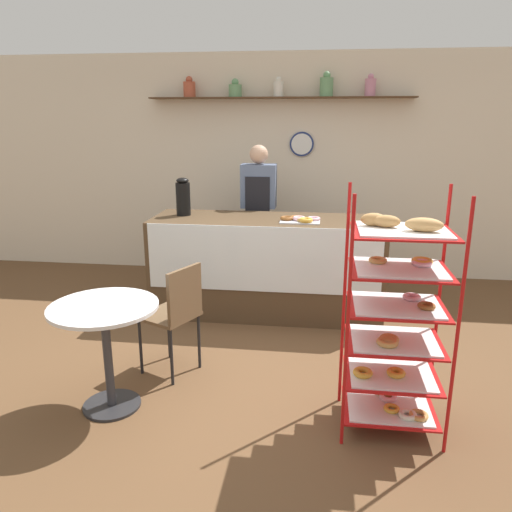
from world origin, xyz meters
TOP-DOWN VIEW (x-y plane):
  - ground_plane at (0.00, 0.00)m, footprint 14.00×14.00m
  - back_wall at (0.00, 2.74)m, footprint 10.00×0.30m
  - display_counter at (0.00, 1.32)m, footprint 2.30×0.77m
  - pastry_rack at (1.01, -0.55)m, footprint 0.64×0.51m
  - person_worker at (-0.17, 1.96)m, footprint 0.38×0.23m
  - cafe_table at (-0.88, -0.58)m, footprint 0.73×0.73m
  - cafe_chair at (-0.54, -0.07)m, footprint 0.51×0.51m
  - coffee_carafe at (-0.87, 1.38)m, footprint 0.15×0.15m
  - donut_tray_counter at (0.33, 1.21)m, footprint 0.38×0.29m

SIDE VIEW (x-z plane):
  - ground_plane at x=0.00m, z-range 0.00..0.00m
  - display_counter at x=0.00m, z-range 0.00..0.99m
  - cafe_chair at x=-0.54m, z-range 0.10..0.99m
  - cafe_table at x=-0.88m, z-range 0.19..0.95m
  - pastry_rack at x=1.01m, z-range -0.03..1.53m
  - person_worker at x=-0.17m, z-range 0.08..1.75m
  - donut_tray_counter at x=0.33m, z-range 0.98..1.03m
  - coffee_carafe at x=-0.87m, z-range 0.98..1.36m
  - back_wall at x=0.00m, z-range 0.02..2.72m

